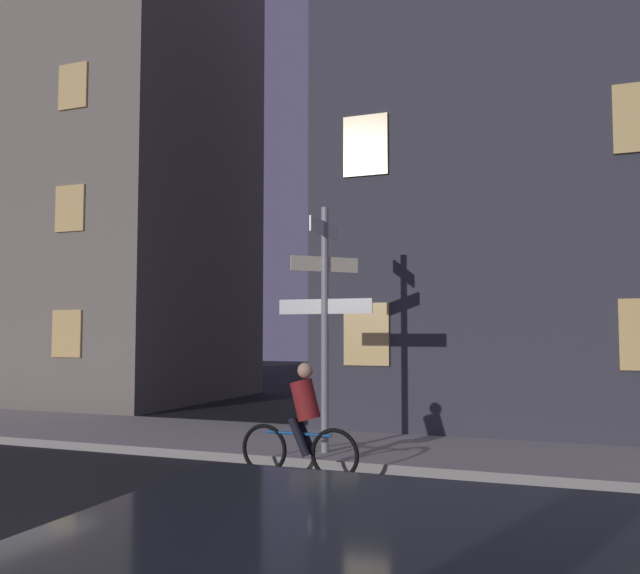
# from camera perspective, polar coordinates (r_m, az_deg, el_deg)

# --- Properties ---
(sidewalk_kerb) EXTENTS (40.00, 3.40, 0.14)m
(sidewalk_kerb) POSITION_cam_1_polar(r_m,az_deg,el_deg) (12.54, -3.70, -12.84)
(sidewalk_kerb) COLOR #9E9991
(sidewalk_kerb) RESTS_ON ground_plane
(signpost) EXTENTS (1.59, 1.27, 3.92)m
(signpost) POSITION_cam_1_polar(r_m,az_deg,el_deg) (10.87, 0.41, -1.80)
(signpost) COLOR gray
(signpost) RESTS_ON sidewalk_kerb
(cyclist) EXTENTS (1.82, 0.34, 1.61)m
(cyclist) POSITION_cam_1_polar(r_m,az_deg,el_deg) (9.72, -1.53, -11.45)
(cyclist) COLOR black
(cyclist) RESTS_ON ground_plane
(building_left_block) EXTENTS (12.43, 7.13, 19.08)m
(building_left_block) POSITION_cam_1_polar(r_m,az_deg,el_deg) (24.98, -21.83, 13.94)
(building_left_block) COLOR slate
(building_left_block) RESTS_ON ground_plane
(building_right_block) EXTENTS (12.23, 9.10, 14.05)m
(building_right_block) POSITION_cam_1_polar(r_m,az_deg,el_deg) (17.76, 24.17, 12.83)
(building_right_block) COLOR #383842
(building_right_block) RESTS_ON ground_plane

